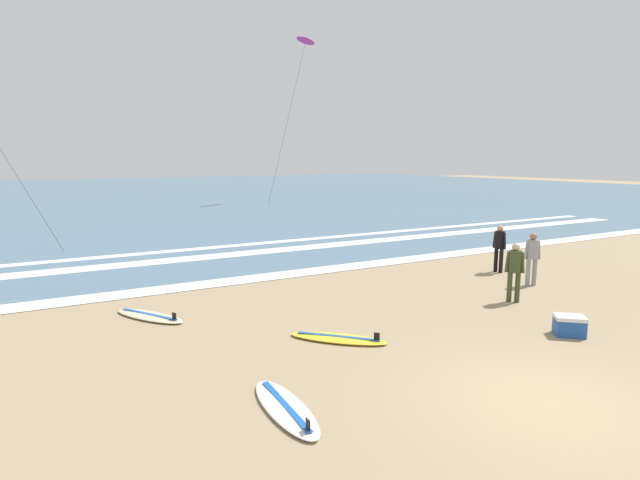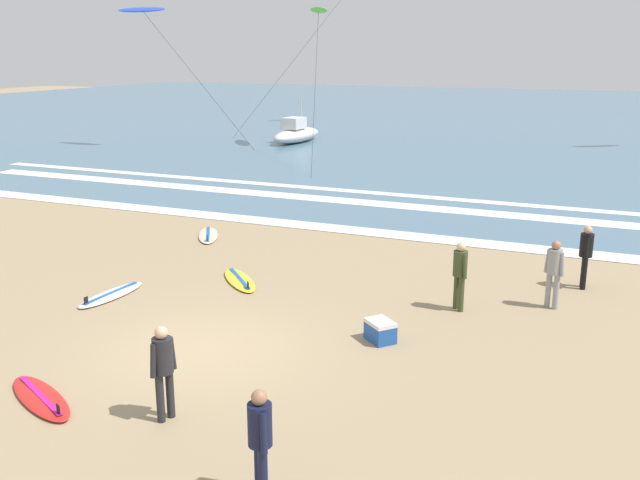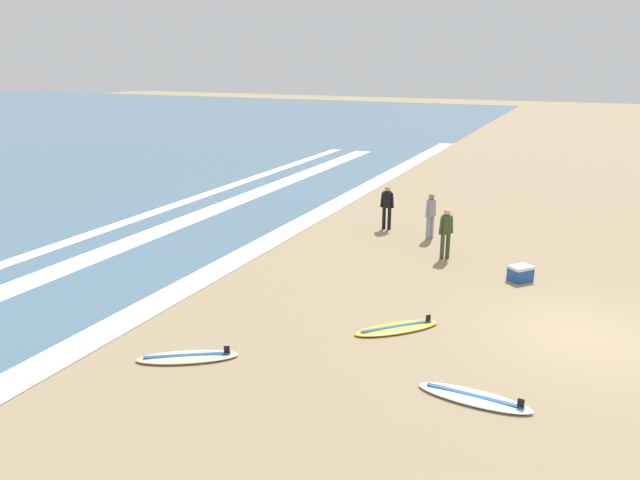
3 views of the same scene
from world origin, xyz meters
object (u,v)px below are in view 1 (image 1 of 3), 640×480
Objects in this scene: surfboard_foreground_flat at (150,316)px; surfboard_right_spare at (338,338)px; surfer_right_near at (499,244)px; surfboard_near_water at (285,408)px; surfer_background_far at (532,254)px; kite_magenta_low_near at (305,42)px; surfer_left_far at (515,267)px; cooler_box at (569,326)px.

surfboard_right_spare is at bearing -48.49° from surfboard_foreground_flat.
surfboard_near_water is at bearing -153.84° from surfer_right_near.
surfer_background_far is 0.75× the size of surfboard_near_water.
surfer_background_far is (-0.58, -1.76, 0.00)m from surfer_right_near.
kite_magenta_low_near is at bearing 55.66° from surfboard_foreground_flat.
surfboard_foreground_flat is (-3.15, 3.56, 0.00)m from surfboard_right_spare.
surfer_left_far is at bearing -132.73° from surfer_right_near.
surfer_right_near is 0.76× the size of surfboard_foreground_flat.
surfboard_right_spare is at bearing -178.08° from surfer_left_far.
cooler_box is at bearing -131.83° from surfer_background_far.
surfboard_near_water is (-2.30, -2.19, 0.00)m from surfboard_right_spare.
surfer_right_near is at bearing 47.27° from surfer_left_far.
kite_magenta_low_near reaches higher than cooler_box.
surfboard_right_spare and surfboard_foreground_flat have the same top height.
surfer_right_near is 0.11× the size of kite_magenta_low_near.
cooler_box is (-1.07, -2.39, -0.74)m from surfer_left_far.
kite_magenta_low_near is (16.15, 31.81, 13.60)m from surfboard_right_spare.
surfboard_right_spare is 5.03m from cooler_box.
surfer_left_far is at bearing 1.92° from surfboard_right_spare.
surfer_left_far is 0.11× the size of kite_magenta_low_near.
kite_magenta_low_near is 38.38m from cooler_box.
surfer_right_near is 11.63m from surfboard_near_water.
kite_magenta_low_near is (18.45, 34.01, 13.60)m from surfboard_near_water.
surfer_left_far is 2.72m from cooler_box.
surfer_left_far is at bearing -21.11° from surfboard_foreground_flat.
surfboard_near_water is at bearing 179.88° from cooler_box.
surfer_background_far is at bearing 26.63° from surfer_left_far.
surfer_right_near is at bearing 19.79° from surfboard_right_spare.
surfboard_near_water is 6.81m from cooler_box.
surfer_right_near is 0.75× the size of surfboard_near_water.
surfer_right_near reaches higher than surfboard_right_spare.
surfer_left_far is 9.41m from surfboard_foreground_flat.
surfer_left_far is 0.83× the size of surfboard_right_spare.
cooler_box reaches higher than surfboard_near_water.
surfer_left_far reaches higher than surfboard_right_spare.
kite_magenta_low_near is at bearing 61.52° from surfboard_near_water.
kite_magenta_low_near is 18.45× the size of cooler_box.
surfer_background_far is 34.28m from kite_magenta_low_near.
surfer_left_far is 0.75× the size of surfboard_near_water.
surfboard_near_water is 0.15× the size of kite_magenta_low_near.
surfer_left_far is 2.11× the size of cooler_box.
surfboard_right_spare is at bearing 153.95° from cooler_box.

